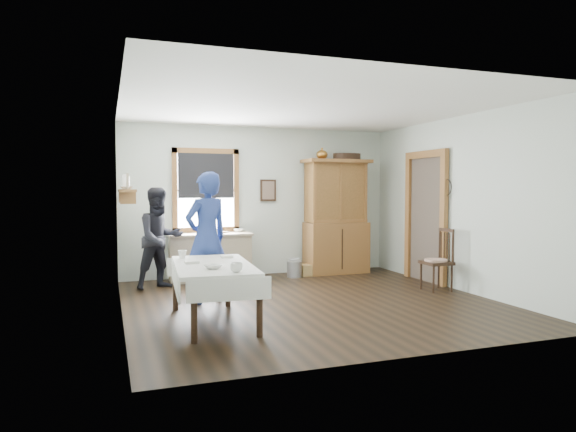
{
  "coord_description": "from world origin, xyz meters",
  "views": [
    {
      "loc": [
        -2.66,
        -6.57,
        1.57
      ],
      "look_at": [
        -0.23,
        0.3,
        1.19
      ],
      "focal_mm": 32.0,
      "sensor_mm": 36.0,
      "label": 1
    }
  ],
  "objects_px": {
    "spindle_chair": "(436,260)",
    "figure_dark": "(160,242)",
    "china_hutch": "(336,216)",
    "work_counter": "(210,257)",
    "dining_table": "(213,293)",
    "wicker_basket": "(310,270)",
    "woman_blue": "(207,242)",
    "pail": "(294,269)"
  },
  "relations": [
    {
      "from": "spindle_chair",
      "to": "figure_dark",
      "type": "height_order",
      "value": "figure_dark"
    },
    {
      "from": "china_hutch",
      "to": "work_counter",
      "type": "bearing_deg",
      "value": 178.63
    },
    {
      "from": "dining_table",
      "to": "wicker_basket",
      "type": "bearing_deg",
      "value": 49.29
    },
    {
      "from": "dining_table",
      "to": "figure_dark",
      "type": "bearing_deg",
      "value": 99.37
    },
    {
      "from": "dining_table",
      "to": "spindle_chair",
      "type": "xyz_separation_m",
      "value": [
        3.63,
        0.73,
        0.14
      ]
    },
    {
      "from": "woman_blue",
      "to": "china_hutch",
      "type": "bearing_deg",
      "value": -172.24
    },
    {
      "from": "work_counter",
      "to": "dining_table",
      "type": "xyz_separation_m",
      "value": [
        -0.5,
        -2.81,
        -0.06
      ]
    },
    {
      "from": "dining_table",
      "to": "wicker_basket",
      "type": "xyz_separation_m",
      "value": [
        2.3,
        2.67,
        -0.25
      ]
    },
    {
      "from": "dining_table",
      "to": "china_hutch",
      "type": "bearing_deg",
      "value": 44.13
    },
    {
      "from": "woman_blue",
      "to": "figure_dark",
      "type": "xyz_separation_m",
      "value": [
        -0.51,
        1.25,
        -0.1
      ]
    },
    {
      "from": "wicker_basket",
      "to": "figure_dark",
      "type": "relative_size",
      "value": 0.23
    },
    {
      "from": "dining_table",
      "to": "figure_dark",
      "type": "relative_size",
      "value": 1.17
    },
    {
      "from": "woman_blue",
      "to": "figure_dark",
      "type": "relative_size",
      "value": 1.13
    },
    {
      "from": "china_hutch",
      "to": "spindle_chair",
      "type": "distance_m",
      "value": 2.27
    },
    {
      "from": "pail",
      "to": "wicker_basket",
      "type": "relative_size",
      "value": 0.83
    },
    {
      "from": "china_hutch",
      "to": "woman_blue",
      "type": "height_order",
      "value": "china_hutch"
    },
    {
      "from": "china_hutch",
      "to": "dining_table",
      "type": "bearing_deg",
      "value": -136.9
    },
    {
      "from": "work_counter",
      "to": "china_hutch",
      "type": "height_order",
      "value": "china_hutch"
    },
    {
      "from": "pail",
      "to": "woman_blue",
      "type": "xyz_separation_m",
      "value": [
        -1.85,
        -1.52,
        0.69
      ]
    },
    {
      "from": "dining_table",
      "to": "woman_blue",
      "type": "bearing_deg",
      "value": 83.35
    },
    {
      "from": "china_hutch",
      "to": "figure_dark",
      "type": "bearing_deg",
      "value": -172.98
    },
    {
      "from": "work_counter",
      "to": "woman_blue",
      "type": "bearing_deg",
      "value": -100.32
    },
    {
      "from": "china_hutch",
      "to": "pail",
      "type": "xyz_separation_m",
      "value": [
        -0.91,
        -0.19,
        -0.92
      ]
    },
    {
      "from": "spindle_chair",
      "to": "wicker_basket",
      "type": "distance_m",
      "value": 2.39
    },
    {
      "from": "pail",
      "to": "woman_blue",
      "type": "bearing_deg",
      "value": -140.63
    },
    {
      "from": "china_hutch",
      "to": "spindle_chair",
      "type": "height_order",
      "value": "china_hutch"
    },
    {
      "from": "wicker_basket",
      "to": "work_counter",
      "type": "bearing_deg",
      "value": 175.58
    },
    {
      "from": "work_counter",
      "to": "wicker_basket",
      "type": "xyz_separation_m",
      "value": [
        1.8,
        -0.14,
        -0.3
      ]
    },
    {
      "from": "pail",
      "to": "wicker_basket",
      "type": "xyz_separation_m",
      "value": [
        0.32,
        0.07,
        -0.04
      ]
    },
    {
      "from": "figure_dark",
      "to": "woman_blue",
      "type": "bearing_deg",
      "value": -88.62
    },
    {
      "from": "figure_dark",
      "to": "spindle_chair",
      "type": "bearing_deg",
      "value": -42.68
    },
    {
      "from": "dining_table",
      "to": "spindle_chair",
      "type": "relative_size",
      "value": 1.79
    },
    {
      "from": "pail",
      "to": "figure_dark",
      "type": "height_order",
      "value": "figure_dark"
    },
    {
      "from": "work_counter",
      "to": "dining_table",
      "type": "height_order",
      "value": "work_counter"
    },
    {
      "from": "dining_table",
      "to": "pail",
      "type": "xyz_separation_m",
      "value": [
        1.98,
        2.6,
        -0.2
      ]
    },
    {
      "from": "spindle_chair",
      "to": "work_counter",
      "type": "bearing_deg",
      "value": 147.44
    },
    {
      "from": "wicker_basket",
      "to": "figure_dark",
      "type": "bearing_deg",
      "value": -172.84
    },
    {
      "from": "work_counter",
      "to": "spindle_chair",
      "type": "xyz_separation_m",
      "value": [
        3.13,
        -2.08,
        0.08
      ]
    },
    {
      "from": "wicker_basket",
      "to": "dining_table",
      "type": "bearing_deg",
      "value": -130.71
    },
    {
      "from": "work_counter",
      "to": "woman_blue",
      "type": "relative_size",
      "value": 0.85
    },
    {
      "from": "figure_dark",
      "to": "dining_table",
      "type": "bearing_deg",
      "value": -101.49
    },
    {
      "from": "wicker_basket",
      "to": "spindle_chair",
      "type": "bearing_deg",
      "value": -55.63
    }
  ]
}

